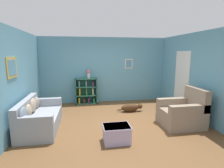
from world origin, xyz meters
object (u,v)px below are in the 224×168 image
at_px(recliner_chair, 183,113).
at_px(coffee_table, 117,133).
at_px(bookshelf, 86,91).
at_px(vase, 89,73).
at_px(dog, 131,108).
at_px(couch, 38,118).

xyz_separation_m(recliner_chair, coffee_table, (-1.98, -0.60, -0.15)).
distance_m(bookshelf, vase, 0.72).
bearing_deg(bookshelf, recliner_chair, -45.54).
distance_m(dog, vase, 2.14).
height_order(couch, coffee_table, couch).
bearing_deg(recliner_chair, coffee_table, -163.13).
xyz_separation_m(bookshelf, dog, (1.49, -1.26, -0.35)).
height_order(bookshelf, vase, vase).
bearing_deg(bookshelf, couch, -120.17).
relative_size(couch, bookshelf, 1.69).
relative_size(couch, recliner_chair, 1.62).
bearing_deg(vase, coffee_table, -81.41).
distance_m(couch, vase, 2.76).
bearing_deg(recliner_chair, couch, 174.07).
bearing_deg(vase, couch, -122.48).
xyz_separation_m(coffee_table, vase, (-0.48, 3.20, 1.00)).
bearing_deg(couch, recliner_chair, -5.93).
relative_size(recliner_chair, vase, 3.24).
distance_m(coffee_table, vase, 3.39).
relative_size(bookshelf, dog, 1.14).
xyz_separation_m(couch, coffee_table, (1.88, -1.00, -0.10)).
height_order(couch, vase, vase).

